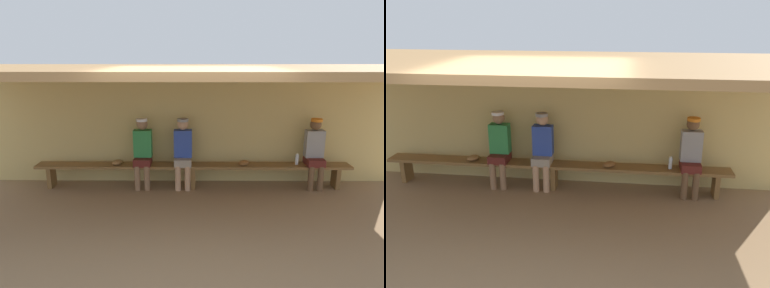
# 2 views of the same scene
# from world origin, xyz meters

# --- Properties ---
(ground_plane) EXTENTS (24.00, 24.00, 0.00)m
(ground_plane) POSITION_xyz_m (0.00, 0.00, 0.00)
(ground_plane) COLOR #8C6D4C
(back_wall) EXTENTS (8.00, 0.20, 2.20)m
(back_wall) POSITION_xyz_m (0.00, 2.00, 1.10)
(back_wall) COLOR tan
(back_wall) RESTS_ON ground
(dugout_roof) EXTENTS (8.00, 2.80, 0.12)m
(dugout_roof) POSITION_xyz_m (0.00, 0.70, 2.26)
(dugout_roof) COLOR #9E7547
(dugout_roof) RESTS_ON back_wall
(bench) EXTENTS (6.00, 0.36, 0.46)m
(bench) POSITION_xyz_m (0.00, 1.55, 0.39)
(bench) COLOR brown
(bench) RESTS_ON ground
(player_shirtless_tan) EXTENTS (0.34, 0.42, 1.34)m
(player_shirtless_tan) POSITION_xyz_m (2.30, 1.55, 0.75)
(player_shirtless_tan) COLOR #591E19
(player_shirtless_tan) RESTS_ON ground
(player_middle) EXTENTS (0.34, 0.42, 1.34)m
(player_middle) POSITION_xyz_m (-0.96, 1.55, 0.75)
(player_middle) COLOR #591E19
(player_middle) RESTS_ON ground
(player_leftmost) EXTENTS (0.34, 0.42, 1.34)m
(player_leftmost) POSITION_xyz_m (-0.20, 1.55, 0.75)
(player_leftmost) COLOR gray
(player_leftmost) RESTS_ON ground
(water_bottle_orange) EXTENTS (0.06, 0.06, 0.21)m
(water_bottle_orange) POSITION_xyz_m (1.98, 1.56, 0.56)
(water_bottle_orange) COLOR silver
(water_bottle_orange) RESTS_ON bench
(baseball_glove_tan) EXTENTS (0.29, 0.29, 0.09)m
(baseball_glove_tan) POSITION_xyz_m (0.96, 1.51, 0.51)
(baseball_glove_tan) COLOR brown
(baseball_glove_tan) RESTS_ON bench
(baseball_glove_worn) EXTENTS (0.27, 0.29, 0.09)m
(baseball_glove_worn) POSITION_xyz_m (-1.45, 1.53, 0.51)
(baseball_glove_worn) COLOR olive
(baseball_glove_worn) RESTS_ON bench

